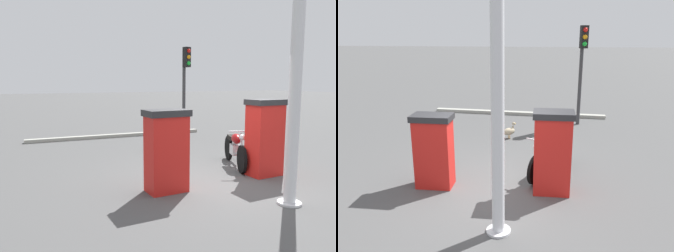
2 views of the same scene
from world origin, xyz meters
TOP-DOWN VIEW (x-y plane):
  - ground_plane at (0.00, 0.00)m, footprint 120.00×120.00m
  - fuel_pump_near at (-0.07, -1.21)m, footprint 0.58×0.79m
  - fuel_pump_far at (-0.07, 1.21)m, footprint 0.56×0.81m
  - motorcycle_near_pump at (0.83, -1.13)m, footprint 1.81×0.93m
  - wandering_duck at (3.31, 0.01)m, footprint 0.41×0.43m
  - roadside_traffic_light at (5.11, -2.21)m, footprint 0.39×0.28m
  - canopy_support_pole at (-1.61, -0.34)m, footprint 0.40×0.40m
  - road_edge_kerb at (6.29, 0.00)m, footprint 0.66×6.57m

SIDE VIEW (x-z plane):
  - ground_plane at x=0.00m, z-range 0.00..0.00m
  - road_edge_kerb at x=6.29m, z-range 0.00..0.12m
  - wandering_duck at x=3.31m, z-range -0.01..0.48m
  - motorcycle_near_pump at x=0.83m, z-range -0.02..0.94m
  - fuel_pump_far at x=-0.07m, z-range 0.01..1.56m
  - fuel_pump_near at x=-0.07m, z-range 0.01..1.70m
  - canopy_support_pole at x=-1.61m, z-range -0.08..4.58m
  - roadside_traffic_light at x=5.11m, z-range 0.63..3.95m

